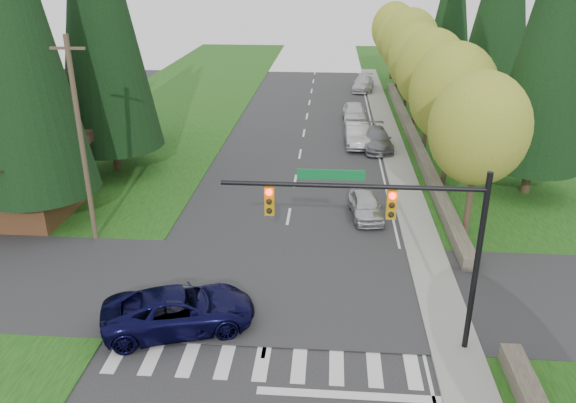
# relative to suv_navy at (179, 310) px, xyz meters

# --- Properties ---
(grass_east) EXTENTS (14.00, 110.00, 0.06)m
(grass_east) POSITION_rel_suv_navy_xyz_m (16.34, 15.00, -0.76)
(grass_east) COLOR #174311
(grass_east) RESTS_ON ground
(grass_west) EXTENTS (14.00, 110.00, 0.06)m
(grass_west) POSITION_rel_suv_navy_xyz_m (-9.66, 15.00, -0.76)
(grass_west) COLOR #174311
(grass_west) RESTS_ON ground
(cross_street) EXTENTS (120.00, 8.00, 0.10)m
(cross_street) POSITION_rel_suv_navy_xyz_m (3.34, 3.00, -0.79)
(cross_street) COLOR #28282B
(cross_street) RESTS_ON ground
(sidewalk_east) EXTENTS (1.80, 80.00, 0.13)m
(sidewalk_east) POSITION_rel_suv_navy_xyz_m (10.24, 17.00, -0.72)
(sidewalk_east) COLOR gray
(sidewalk_east) RESTS_ON ground
(curb_east) EXTENTS (0.20, 80.00, 0.13)m
(curb_east) POSITION_rel_suv_navy_xyz_m (9.39, 17.00, -0.72)
(curb_east) COLOR gray
(curb_east) RESTS_ON ground
(stone_wall_north) EXTENTS (0.70, 40.00, 0.70)m
(stone_wall_north) POSITION_rel_suv_navy_xyz_m (11.94, 25.00, -0.44)
(stone_wall_north) COLOR #4C4438
(stone_wall_north) RESTS_ON ground
(traffic_signal) EXTENTS (8.70, 0.37, 6.80)m
(traffic_signal) POSITION_rel_suv_navy_xyz_m (7.71, -0.50, 4.19)
(traffic_signal) COLOR black
(traffic_signal) RESTS_ON ground
(brown_building) EXTENTS (8.40, 8.40, 5.40)m
(brown_building) POSITION_rel_suv_navy_xyz_m (-11.66, 10.00, 2.35)
(brown_building) COLOR #4C2D19
(brown_building) RESTS_ON ground
(utility_pole) EXTENTS (1.60, 0.24, 10.00)m
(utility_pole) POSITION_rel_suv_navy_xyz_m (-6.16, 7.00, 4.35)
(utility_pole) COLOR #473828
(utility_pole) RESTS_ON ground
(decid_tree_0) EXTENTS (4.80, 4.80, 8.37)m
(decid_tree_0) POSITION_rel_suv_navy_xyz_m (12.54, 9.00, 4.81)
(decid_tree_0) COLOR #38281C
(decid_tree_0) RESTS_ON ground
(decid_tree_1) EXTENTS (5.20, 5.20, 8.80)m
(decid_tree_1) POSITION_rel_suv_navy_xyz_m (12.64, 16.00, 5.01)
(decid_tree_1) COLOR #38281C
(decid_tree_1) RESTS_ON ground
(decid_tree_2) EXTENTS (5.00, 5.00, 8.82)m
(decid_tree_2) POSITION_rel_suv_navy_xyz_m (12.44, 23.00, 5.14)
(decid_tree_2) COLOR #38281C
(decid_tree_2) RESTS_ON ground
(decid_tree_3) EXTENTS (5.00, 5.00, 8.55)m
(decid_tree_3) POSITION_rel_suv_navy_xyz_m (12.54, 30.00, 4.88)
(decid_tree_3) COLOR #38281C
(decid_tree_3) RESTS_ON ground
(decid_tree_4) EXTENTS (5.40, 5.40, 9.18)m
(decid_tree_4) POSITION_rel_suv_navy_xyz_m (12.64, 37.00, 5.27)
(decid_tree_4) COLOR #38281C
(decid_tree_4) RESTS_ON ground
(decid_tree_5) EXTENTS (4.80, 4.80, 8.30)m
(decid_tree_5) POSITION_rel_suv_navy_xyz_m (12.44, 44.00, 4.74)
(decid_tree_5) COLOR #38281C
(decid_tree_5) RESTS_ON ground
(decid_tree_6) EXTENTS (5.20, 5.20, 8.86)m
(decid_tree_6) POSITION_rel_suv_navy_xyz_m (12.54, 51.00, 5.07)
(decid_tree_6) COLOR #38281C
(decid_tree_6) RESTS_ON ground
(conifer_w_a) EXTENTS (6.12, 6.12, 19.80)m
(conifer_w_a) POSITION_rel_suv_navy_xyz_m (-9.66, 9.00, 10.00)
(conifer_w_a) COLOR #38281C
(conifer_w_a) RESTS_ON ground
(conifer_w_e) EXTENTS (5.78, 5.78, 18.80)m
(conifer_w_e) POSITION_rel_suv_navy_xyz_m (-10.66, 23.00, 9.50)
(conifer_w_e) COLOR #38281C
(conifer_w_e) RESTS_ON ground
(conifer_e_a) EXTENTS (5.44, 5.44, 17.80)m
(conifer_e_a) POSITION_rel_suv_navy_xyz_m (17.34, 15.00, 9.00)
(conifer_e_a) COLOR #38281C
(conifer_e_a) RESTS_ON ground
(conifer_e_c) EXTENTS (5.10, 5.10, 16.80)m
(conifer_e_c) POSITION_rel_suv_navy_xyz_m (17.34, 43.00, 8.50)
(conifer_e_c) COLOR #38281C
(conifer_e_c) RESTS_ON ground
(suv_navy) EXTENTS (6.21, 4.21, 1.58)m
(suv_navy) POSITION_rel_suv_navy_xyz_m (0.00, 0.00, 0.00)
(suv_navy) COLOR black
(suv_navy) RESTS_ON ground
(parked_car_a) EXTENTS (2.01, 4.12, 1.35)m
(parked_car_a) POSITION_rel_suv_navy_xyz_m (7.54, 10.80, -0.11)
(parked_car_a) COLOR silver
(parked_car_a) RESTS_ON ground
(parked_car_b) EXTENTS (2.47, 5.30, 1.50)m
(parked_car_b) POSITION_rel_suv_navy_xyz_m (8.94, 23.25, -0.04)
(parked_car_b) COLOR slate
(parked_car_b) RESTS_ON ground
(parked_car_c) EXTENTS (1.80, 4.91, 1.61)m
(parked_car_c) POSITION_rel_suv_navy_xyz_m (7.54, 24.00, 0.01)
(parked_car_c) COLOR #B4B4B9
(parked_car_c) RESTS_ON ground
(parked_car_d) EXTENTS (2.02, 4.83, 1.63)m
(parked_car_d) POSITION_rel_suv_navy_xyz_m (7.54, 31.00, 0.03)
(parked_car_d) COLOR silver
(parked_car_d) RESTS_ON ground
(parked_car_e) EXTENTS (2.69, 5.41, 1.51)m
(parked_car_e) POSITION_rel_suv_navy_xyz_m (8.94, 44.15, -0.04)
(parked_car_e) COLOR #BBBBC1
(parked_car_e) RESTS_ON ground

